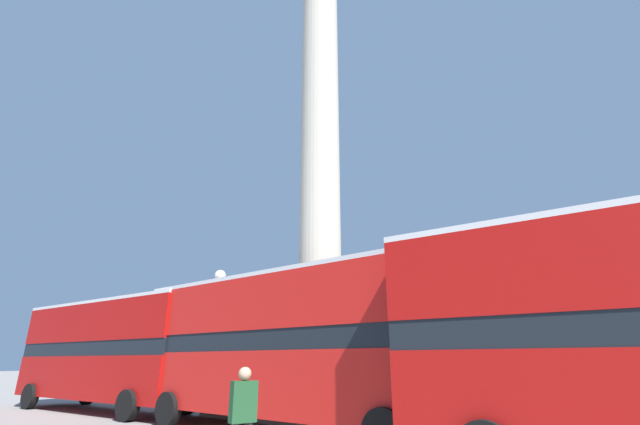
{
  "coord_description": "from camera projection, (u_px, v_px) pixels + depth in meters",
  "views": [
    {
      "loc": [
        11.03,
        -13.74,
        1.89
      ],
      "look_at": [
        0.0,
        0.0,
        8.04
      ],
      "focal_mm": 24.0,
      "sensor_mm": 36.0,
      "label": 1
    }
  ],
  "objects": [
    {
      "name": "ground_plane",
      "position": [
        320.0,
        415.0,
        16.02
      ],
      "size": [
        200.0,
        200.0,
        0.0
      ],
      "primitive_type": "plane",
      "color": "gray"
    },
    {
      "name": "bus_a",
      "position": [
        112.0,
        350.0,
        17.75
      ],
      "size": [
        10.28,
        3.34,
        4.26
      ],
      "rotation": [
        0.0,
        0.0,
        0.07
      ],
      "color": "#A80F0C",
      "rests_on": "ground_plane"
    },
    {
      "name": "street_lamp",
      "position": [
        217.0,
        321.0,
        17.85
      ],
      "size": [
        0.48,
        0.48,
        5.64
      ],
      "color": "black",
      "rests_on": "ground_plane"
    },
    {
      "name": "pedestrian_near_lamp",
      "position": [
        243.0,
        413.0,
        7.56
      ],
      "size": [
        0.32,
        0.51,
        1.79
      ],
      "rotation": [
        0.0,
        0.0,
        4.4
      ],
      "color": "#28282D",
      "rests_on": "ground_plane"
    },
    {
      "name": "bus_c",
      "position": [
        290.0,
        343.0,
        12.55
      ],
      "size": [
        11.0,
        2.93,
        4.36
      ],
      "rotation": [
        0.0,
        0.0,
        0.01
      ],
      "color": "red",
      "rests_on": "ground_plane"
    },
    {
      "name": "monument_column",
      "position": [
        320.0,
        238.0,
        18.28
      ],
      "size": [
        6.26,
        6.26,
        22.89
      ],
      "color": "#BCB29E",
      "rests_on": "ground_plane"
    },
    {
      "name": "equestrian_statue",
      "position": [
        236.0,
        367.0,
        25.26
      ],
      "size": [
        4.0,
        3.21,
        5.65
      ],
      "rotation": [
        0.0,
        0.0,
        -0.2
      ],
      "color": "#BCB29E",
      "rests_on": "ground_plane"
    }
  ]
}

